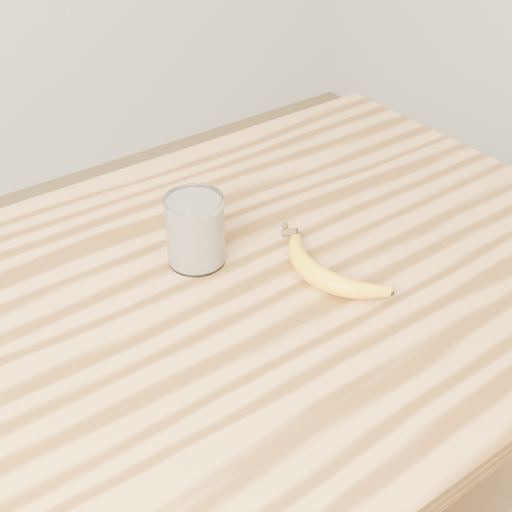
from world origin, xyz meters
TOP-DOWN VIEW (x-y plane):
  - table at (0.00, 0.00)m, footprint 1.20×0.80m
  - smoothie_glass at (-0.01, 0.09)m, footprint 0.09×0.09m
  - banana at (0.10, -0.07)m, footprint 0.13×0.27m

SIDE VIEW (x-z plane):
  - table at x=0.00m, z-range 0.32..1.22m
  - banana at x=0.10m, z-range 0.90..0.93m
  - smoothie_glass at x=-0.01m, z-range 0.90..1.01m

